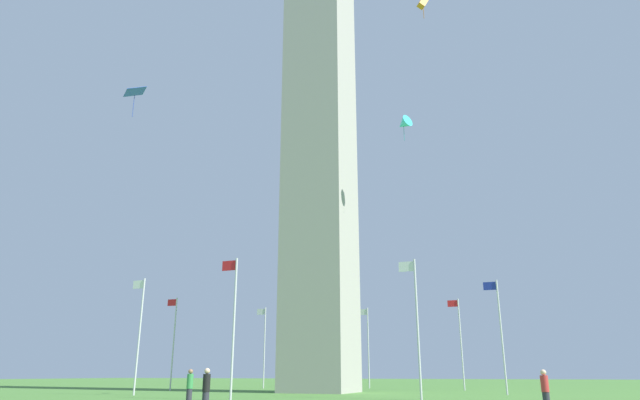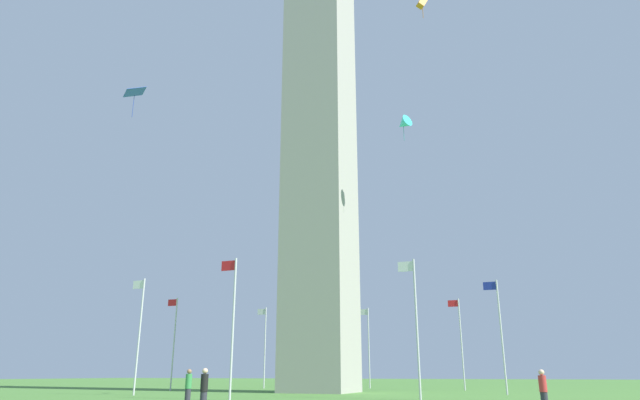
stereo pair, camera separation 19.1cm
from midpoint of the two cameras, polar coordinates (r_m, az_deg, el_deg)
ground_plane at (r=49.30m, az=0.12°, el=-19.30°), size 260.00×260.00×0.00m
obelisk_monument at (r=55.03m, az=0.10°, el=8.94°), size 5.73×5.73×52.10m
flagpole_n at (r=56.60m, az=-14.79°, el=-13.72°), size 1.12×0.14×8.67m
flagpole_ne at (r=45.44m, az=-18.08°, el=-12.65°), size 1.12×0.14×8.67m
flagpole_e at (r=35.77m, az=-8.89°, el=-12.18°), size 1.12×0.14×8.67m
flagpole_se at (r=36.16m, az=10.02°, el=-12.18°), size 1.12×0.14×8.67m
flagpole_s at (r=46.18m, az=18.27°, el=-12.69°), size 1.12×0.14×8.67m
flagpole_sw at (r=57.19m, az=14.44°, el=-13.78°), size 1.12×0.14×8.67m
flagpole_w at (r=63.69m, az=5.11°, el=-14.57°), size 1.12×0.14×8.67m
flagpole_nw at (r=63.47m, az=-5.66°, el=-14.54°), size 1.12×0.14×8.67m
person_red_shirt at (r=26.18m, az=22.31°, el=-17.79°), size 0.32×0.32×1.71m
person_green_shirt at (r=30.51m, az=-13.28°, el=-18.31°), size 0.32×0.32×1.76m
person_black_shirt at (r=25.23m, az=-11.69°, el=-18.67°), size 0.32×0.32×1.76m
kite_cyan_delta at (r=49.14m, az=8.73°, el=7.81°), size 1.71×1.64×2.30m
kite_blue_diamond at (r=46.71m, az=-18.50°, el=10.48°), size 2.14×2.12×2.50m
kite_orange_box at (r=43.25m, az=10.65°, el=19.45°), size 0.96×0.89×1.84m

